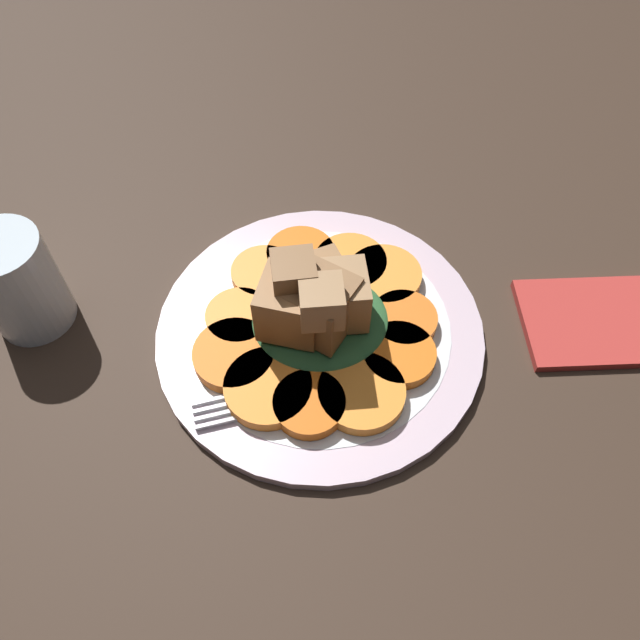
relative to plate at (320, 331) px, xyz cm
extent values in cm
cube|color=#38281E|center=(0.00, 0.00, -1.52)|extent=(120.00, 120.00, 2.00)
cylinder|color=silver|center=(0.00, 0.00, -0.02)|extent=(27.38, 27.38, 1.00)
cylinder|color=white|center=(0.00, 0.00, 0.03)|extent=(21.91, 21.91, 1.00)
cylinder|color=orange|center=(5.82, 4.72, 1.16)|extent=(6.52, 6.52, 1.15)
cylinder|color=orange|center=(2.97, 6.29, 1.16)|extent=(6.42, 6.42, 1.15)
cylinder|color=orange|center=(-1.41, 7.51, 1.16)|extent=(6.10, 6.10, 1.15)
cylinder|color=#F9963A|center=(-4.69, 5.50, 1.16)|extent=(5.71, 5.71, 1.15)
cylinder|color=orange|center=(-6.71, 0.83, 1.16)|extent=(5.57, 5.57, 1.15)
cylinder|color=orange|center=(-7.01, -2.82, 1.16)|extent=(6.58, 6.58, 1.15)
cylinder|color=orange|center=(-4.27, -5.91, 1.16)|extent=(6.86, 6.86, 1.15)
cylinder|color=#D66114|center=(-1.15, -7.48, 1.16)|extent=(5.56, 5.56, 1.15)
cylinder|color=orange|center=(2.89, -6.67, 1.16)|extent=(6.78, 6.78, 1.15)
cylinder|color=orange|center=(6.19, -3.38, 1.16)|extent=(5.89, 5.89, 1.15)
cylinder|color=orange|center=(6.96, -0.10, 1.16)|extent=(5.55, 5.55, 1.15)
ellipsoid|color=#2D6033|center=(0.00, 0.00, 1.55)|extent=(11.40, 10.26, 1.93)
cube|color=olive|center=(-2.25, -0.81, 4.88)|extent=(5.87, 5.87, 4.73)
cube|color=brown|center=(0.48, -0.97, 4.90)|extent=(6.63, 6.63, 4.77)
cube|color=olive|center=(-0.41, 0.87, 4.69)|extent=(5.60, 5.60, 4.35)
cube|color=#9E754C|center=(1.46, 0.01, 4.74)|extent=(4.70, 4.70, 4.45)
cube|color=brown|center=(-1.95, 0.15, 7.38)|extent=(3.53, 3.53, 3.25)
cube|color=#9E754C|center=(0.00, -2.44, 7.33)|extent=(3.34, 3.34, 3.21)
cube|color=#B2B2B7|center=(1.72, -5.42, 0.78)|extent=(11.73, 3.56, 0.40)
cube|color=#B2B2B7|center=(-4.72, -6.82, 0.78)|extent=(1.88, 2.56, 0.40)
cube|color=#B2B2B7|center=(-7.47, -8.44, 0.78)|extent=(4.59, 1.28, 0.40)
cube|color=#B2B2B7|center=(-7.61, -7.78, 0.78)|extent=(4.59, 1.28, 0.40)
cube|color=#B2B2B7|center=(-7.75, -7.13, 0.78)|extent=(4.59, 1.28, 0.40)
cube|color=#B2B2B7|center=(-7.90, -6.48, 0.78)|extent=(4.59, 1.28, 0.40)
cylinder|color=silver|center=(-24.35, 3.03, 4.03)|extent=(6.60, 6.60, 9.09)
cube|color=#B2332D|center=(24.88, -0.05, -0.12)|extent=(15.07, 9.04, 0.80)
camera|label=1|loc=(-1.29, -29.49, 43.49)|focal=35.00mm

